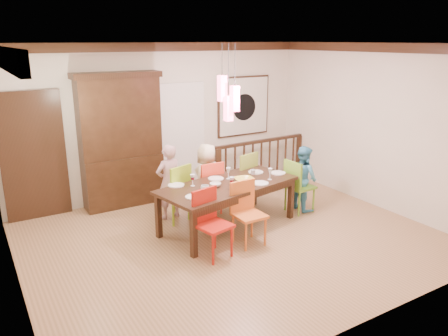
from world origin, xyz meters
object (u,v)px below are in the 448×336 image
china_hutch (121,140)px  balustrade (261,161)px  person_far_mid (207,178)px  chair_end_right (300,182)px  dining_table (228,188)px  person_far_left (169,182)px  chair_far_left (173,188)px  person_end_right (303,178)px

china_hutch → balustrade: (2.87, -0.35, -0.71)m
china_hutch → person_far_mid: 1.70m
chair_end_right → balustrade: 1.64m
chair_end_right → dining_table: bearing=84.2°
dining_table → person_far_left: size_ratio=1.88×
dining_table → chair_far_left: size_ratio=2.44×
person_far_mid → person_end_right: (1.52, -0.79, -0.03)m
person_far_mid → china_hutch: bearing=-68.2°
dining_table → china_hutch: (-1.10, 1.89, 0.54)m
dining_table → person_far_left: person_far_left is taller
person_far_left → person_far_mid: person_far_left is taller
dining_table → chair_far_left: bearing=120.8°
chair_far_left → dining_table: bearing=113.4°
chair_end_right → person_end_right: bearing=-63.1°
balustrade → person_far_left: bearing=-166.4°
person_far_mid → dining_table: bearing=61.3°
chair_end_right → balustrade: balustrade is taller
chair_far_left → person_end_right: size_ratio=0.85×
chair_end_right → china_hutch: bearing=49.4°
person_end_right → dining_table: bearing=92.7°
chair_far_left → chair_end_right: size_ratio=1.05×
dining_table → person_far_mid: size_ratio=1.97×
chair_far_left → china_hutch: bearing=-87.1°
person_end_right → china_hutch: bearing=57.3°
chair_far_left → chair_end_right: 2.23m
chair_far_left → person_far_left: bearing=-106.6°
dining_table → person_far_mid: person_far_mid is taller
china_hutch → person_far_left: (0.46, -1.03, -0.57)m
balustrade → person_far_mid: person_far_mid is taller
chair_far_left → person_far_mid: bearing=168.2°
person_far_mid → person_far_left: bearing=-30.0°
dining_table → person_end_right: person_end_right is taller
dining_table → person_end_right: 1.58m
balustrade → person_far_mid: bearing=-158.6°
person_far_left → person_end_right: (2.22, -0.85, -0.06)m
chair_far_left → person_far_mid: size_ratio=0.81×
dining_table → balustrade: (1.77, 1.54, -0.17)m
china_hutch → person_far_mid: (1.16, -1.09, -0.60)m
person_far_left → person_end_right: bearing=152.7°
chair_far_left → balustrade: chair_far_left is taller
dining_table → china_hutch: china_hutch is taller
person_end_right → balustrade: bearing=-4.5°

